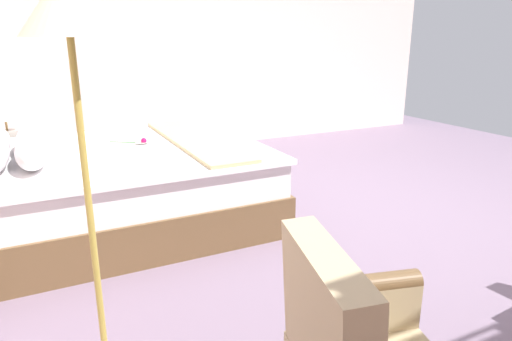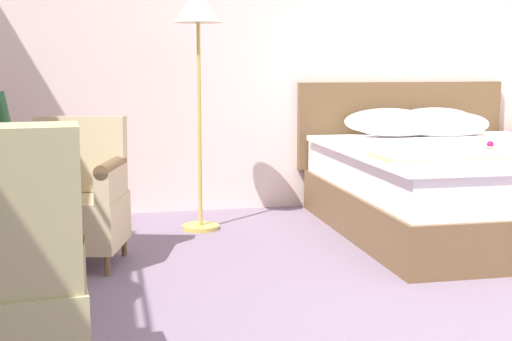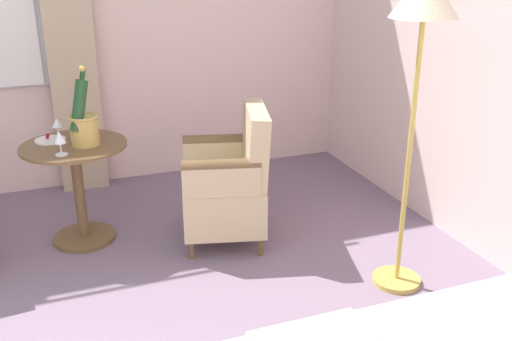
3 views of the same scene
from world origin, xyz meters
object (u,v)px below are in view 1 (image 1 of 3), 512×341
(bed, at_px, (118,184))
(bedside_lamp, at_px, (5,116))
(floor_lamp_brass, at_px, (71,45))
(nightstand, at_px, (14,171))

(bed, distance_m, bedside_lamp, 1.41)
(bed, xyz_separation_m, floor_lamp_brass, (-1.86, 0.41, 1.14))
(bed, distance_m, nightstand, 1.33)
(bed, height_order, floor_lamp_brass, floor_lamp_brass)
(nightstand, bearing_deg, floor_lamp_brass, -172.59)
(bed, xyz_separation_m, nightstand, (1.07, 0.79, -0.07))
(bed, relative_size, floor_lamp_brass, 1.28)
(floor_lamp_brass, bearing_deg, bedside_lamp, 7.41)
(nightstand, relative_size, floor_lamp_brass, 0.33)
(bedside_lamp, relative_size, floor_lamp_brass, 0.23)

